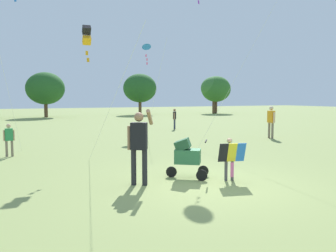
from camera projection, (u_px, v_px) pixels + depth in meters
ground_plane at (208, 184)px, 8.17m from camera, size 120.00×120.00×0.00m
treeline_distant at (105, 87)px, 37.97m from camera, size 30.78×4.86×5.21m
child_with_butterfly_kite at (230, 155)px, 8.45m from camera, size 0.69×0.43×1.06m
person_adult_flyer at (139, 141)px, 8.02m from camera, size 0.68×0.49×1.79m
stroller at (187, 154)px, 8.76m from camera, size 1.06×0.89×1.03m
kite_adult_black at (87, 36)px, 10.96m from camera, size 0.78×3.75×4.36m
kite_orange_delta at (147, 48)px, 19.31m from camera, size 0.85×4.25×5.07m
person_red_shirt at (271, 119)px, 17.22m from camera, size 0.23×0.52×1.61m
person_couple_left at (175, 117)px, 22.10m from camera, size 0.30×0.37×1.33m
person_kid_running at (9, 137)px, 11.90m from camera, size 0.37×0.17×1.15m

